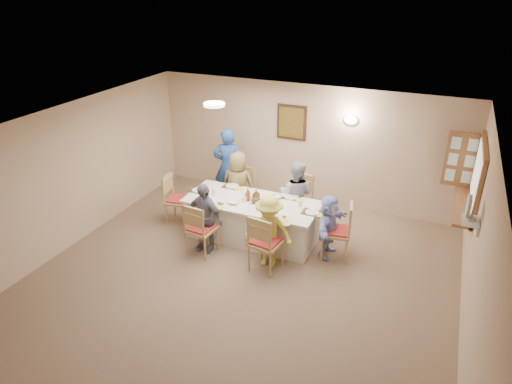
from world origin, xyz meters
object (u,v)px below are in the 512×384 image
at_px(dining_table, 252,220).
at_px(chair_left_end, 179,199).
at_px(diner_right_end, 329,226).
at_px(desk_fan, 470,211).
at_px(chair_back_left, 241,192).
at_px(serving_hatch, 478,178).
at_px(chair_front_left, 201,228).
at_px(chair_front_right, 266,241).
at_px(chair_back_right, 298,201).
at_px(chair_right_end, 336,230).
at_px(diner_back_left, 238,185).
at_px(condiment_ketchup, 248,194).
at_px(diner_back_right, 296,196).
at_px(caregiver, 228,167).
at_px(diner_front_right, 269,232).
at_px(diner_front_left, 204,217).

distance_m(dining_table, chair_left_end, 1.55).
bearing_deg(chair_left_end, diner_right_end, -99.13).
xyz_separation_m(desk_fan, chair_back_left, (-4.06, 1.33, -1.07)).
height_order(serving_hatch, chair_left_end, serving_hatch).
height_order(chair_front_left, chair_front_right, chair_front_right).
xyz_separation_m(chair_back_right, chair_right_end, (0.95, -0.80, 0.01)).
relative_size(diner_back_left, condiment_ketchup, 5.59).
height_order(chair_back_left, diner_back_left, diner_back_left).
bearing_deg(condiment_ketchup, chair_back_left, 123.11).
bearing_deg(desk_fan, chair_left_end, 173.92).
height_order(diner_back_right, caregiver, caregiver).
distance_m(chair_back_right, chair_front_right, 1.60).
distance_m(chair_front_left, condiment_ketchup, 1.03).
xyz_separation_m(chair_back_left, chair_back_right, (1.20, 0.00, 0.02)).
bearing_deg(diner_back_right, diner_back_left, -2.99).
height_order(serving_hatch, chair_front_left, serving_hatch).
bearing_deg(diner_back_left, chair_right_end, 154.05).
xyz_separation_m(chair_back_left, chair_front_right, (1.20, -1.60, 0.03)).
relative_size(chair_back_right, diner_right_end, 0.89).
distance_m(chair_left_end, diner_back_left, 1.18).
relative_size(dining_table, diner_front_right, 1.89).
distance_m(serving_hatch, caregiver, 4.68).
bearing_deg(chair_front_left, diner_right_end, -152.76).
bearing_deg(chair_back_right, chair_front_right, -79.50).
bearing_deg(desk_fan, serving_hatch, 85.34).
bearing_deg(diner_back_left, caregiver, -54.64).
bearing_deg(serving_hatch, diner_back_left, -178.12).
relative_size(chair_right_end, diner_front_right, 0.81).
xyz_separation_m(chair_back_right, diner_front_right, (0.00, -1.48, 0.13)).
bearing_deg(serving_hatch, dining_table, -167.10).
distance_m(diner_front_right, caregiver, 2.47).
distance_m(diner_back_right, diner_right_end, 1.07).
bearing_deg(dining_table, diner_back_left, 131.42).
xyz_separation_m(diner_back_left, caregiver, (-0.45, 0.47, 0.14)).
height_order(chair_right_end, diner_front_left, diner_front_left).
height_order(desk_fan, condiment_ketchup, desk_fan).
height_order(chair_front_right, chair_right_end, chair_front_right).
bearing_deg(caregiver, chair_back_right, 147.96).
height_order(chair_back_left, diner_back_right, diner_back_right).
xyz_separation_m(chair_front_right, diner_right_end, (0.82, 0.80, 0.05)).
xyz_separation_m(diner_front_left, diner_right_end, (2.02, 0.68, -0.07)).
height_order(chair_front_right, diner_right_end, diner_right_end).
relative_size(chair_back_right, diner_back_right, 0.74).
relative_size(chair_back_left, condiment_ketchup, 3.95).
distance_m(serving_hatch, diner_back_left, 4.25).
bearing_deg(diner_front_left, chair_right_end, 26.86).
xyz_separation_m(dining_table, diner_front_left, (-0.60, -0.68, 0.26)).
xyz_separation_m(chair_right_end, caregiver, (-2.60, 1.15, 0.31)).
height_order(chair_left_end, diner_back_right, diner_back_right).
xyz_separation_m(chair_front_right, diner_front_left, (-1.20, 0.12, 0.12)).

